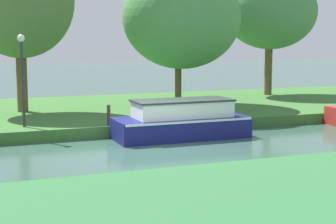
# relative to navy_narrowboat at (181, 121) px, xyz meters

# --- Properties ---
(ground_plane) EXTENTS (120.00, 120.00, 0.00)m
(ground_plane) POSITION_rel_navy_narrowboat_xyz_m (-1.25, -1.20, -0.57)
(ground_plane) COLOR #375A4C
(riverbank_far) EXTENTS (72.00, 10.00, 0.40)m
(riverbank_far) POSITION_rel_navy_narrowboat_xyz_m (-1.25, 5.80, -0.37)
(riverbank_far) COLOR #396D2F
(riverbank_far) RESTS_ON ground_plane
(navy_narrowboat) EXTENTS (4.48, 1.75, 1.30)m
(navy_narrowboat) POSITION_rel_navy_narrowboat_xyz_m (0.00, 0.00, 0.00)
(navy_narrowboat) COLOR navy
(navy_narrowboat) RESTS_ON ground_plane
(willow_tree_left) EXTENTS (4.21, 3.27, 6.64)m
(willow_tree_left) POSITION_rel_navy_narrowboat_xyz_m (-4.53, 5.35, 4.21)
(willow_tree_left) COLOR brown
(willow_tree_left) RESTS_ON riverbank_far
(willow_tree_centre) EXTENTS (5.20, 4.57, 6.06)m
(willow_tree_centre) POSITION_rel_navy_narrowboat_xyz_m (2.20, 5.17, 3.66)
(willow_tree_centre) COLOR brown
(willow_tree_centre) RESTS_ON riverbank_far
(willow_tree_right) EXTENTS (5.11, 3.84, 6.31)m
(willow_tree_right) POSITION_rel_navy_narrowboat_xyz_m (8.23, 7.67, 4.16)
(willow_tree_right) COLOR brown
(willow_tree_right) RESTS_ON riverbank_far
(lamp_post) EXTENTS (0.24, 0.24, 3.04)m
(lamp_post) POSITION_rel_navy_narrowboat_xyz_m (-4.91, 1.77, 1.74)
(lamp_post) COLOR #333338
(lamp_post) RESTS_ON riverbank_far
(mooring_post_near) EXTENTS (0.12, 0.12, 0.68)m
(mooring_post_near) POSITION_rel_navy_narrowboat_xyz_m (-2.19, 1.16, 0.18)
(mooring_post_near) COLOR #4B2E28
(mooring_post_near) RESTS_ON riverbank_far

